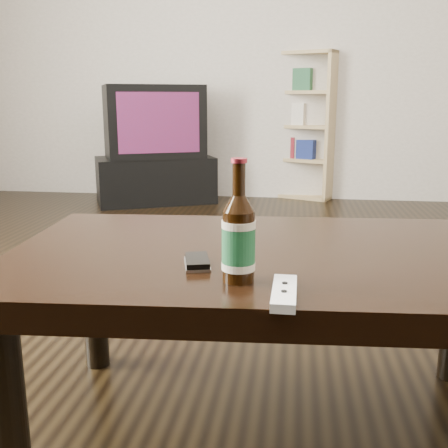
# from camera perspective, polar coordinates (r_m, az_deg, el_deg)

# --- Properties ---
(floor) EXTENTS (5.00, 6.00, 0.01)m
(floor) POSITION_cam_1_polar(r_m,az_deg,el_deg) (1.93, -3.92, -13.26)
(floor) COLOR black
(floor) RESTS_ON ground
(wall_back) EXTENTS (5.00, 0.02, 2.70)m
(wall_back) POSITION_cam_1_polar(r_m,az_deg,el_deg) (4.74, 3.60, 19.25)
(wall_back) COLOR #BBB1A2
(wall_back) RESTS_ON ground
(tv_stand) EXTENTS (1.08, 0.85, 0.39)m
(tv_stand) POSITION_cam_1_polar(r_m,az_deg,el_deg) (4.54, -7.46, 4.78)
(tv_stand) COLOR black
(tv_stand) RESTS_ON floor
(tv) EXTENTS (0.93, 0.78, 0.59)m
(tv) POSITION_cam_1_polar(r_m,az_deg,el_deg) (4.49, -7.64, 10.99)
(tv) COLOR black
(tv) RESTS_ON tv_stand
(bookshelf) EXTENTS (0.75, 0.55, 1.27)m
(bookshelf) POSITION_cam_1_polar(r_m,az_deg,el_deg) (4.83, 8.06, 10.82)
(bookshelf) COLOR tan
(bookshelf) RESTS_ON floor
(coffee_table) EXTENTS (1.37, 0.85, 0.50)m
(coffee_table) POSITION_cam_1_polar(r_m,az_deg,el_deg) (1.34, 5.50, -5.53)
(coffee_table) COLOR black
(coffee_table) RESTS_ON floor
(beer_bottle) EXTENTS (0.08, 0.08, 0.25)m
(beer_bottle) POSITION_cam_1_polar(r_m,az_deg,el_deg) (1.07, 1.60, -1.65)
(beer_bottle) COLOR black
(beer_bottle) RESTS_ON coffee_table
(phone) EXTENTS (0.08, 0.12, 0.02)m
(phone) POSITION_cam_1_polar(r_m,az_deg,el_deg) (1.19, -2.95, -4.15)
(phone) COLOR #A5A5A7
(phone) RESTS_ON coffee_table
(remote) EXTENTS (0.05, 0.16, 0.02)m
(remote) POSITION_cam_1_polar(r_m,az_deg,el_deg) (1.01, 6.57, -7.46)
(remote) COLOR white
(remote) RESTS_ON coffee_table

